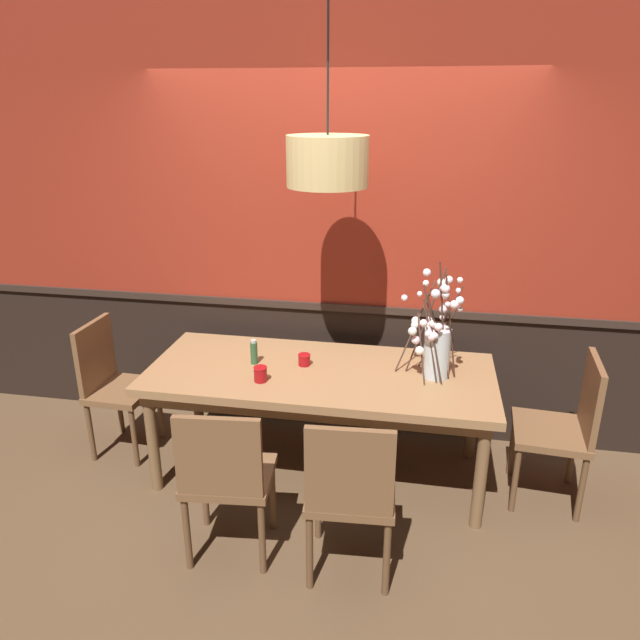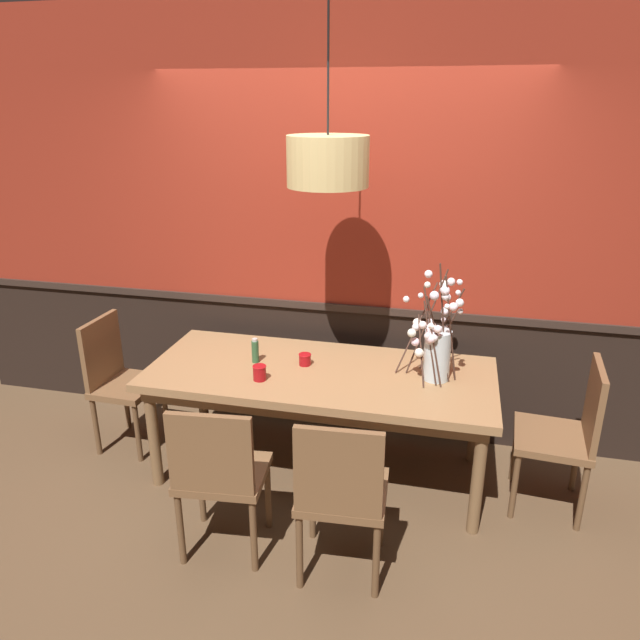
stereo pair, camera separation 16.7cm
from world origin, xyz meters
TOP-DOWN VIEW (x-y plane):
  - ground_plane at (0.00, 0.00)m, footprint 24.00×24.00m
  - back_wall at (0.00, 0.66)m, footprint 5.96×0.14m
  - dining_table at (0.00, 0.00)m, footprint 2.14×0.91m
  - chair_head_west_end at (-1.45, 0.03)m, footprint 0.39×0.44m
  - chair_far_side_right at (0.27, 0.89)m, footprint 0.46×0.44m
  - chair_near_side_right at (0.31, -0.87)m, footprint 0.47×0.46m
  - chair_near_side_left at (-0.33, -0.85)m, footprint 0.49×0.44m
  - chair_head_east_end at (1.47, -0.01)m, footprint 0.46×0.48m
  - vase_with_blossoms at (0.69, 0.06)m, footprint 0.38×0.46m
  - candle_holder_nearer_center at (-0.11, 0.06)m, footprint 0.08×0.08m
  - candle_holder_nearer_edge at (-0.32, -0.21)m, footprint 0.08×0.08m
  - condiment_bottle at (-0.43, 0.03)m, footprint 0.05×0.05m
  - pendant_lamp at (0.04, 0.03)m, footprint 0.46×0.46m

SIDE VIEW (x-z plane):
  - ground_plane at x=0.00m, z-range 0.00..0.00m
  - chair_near_side_left at x=-0.33m, z-range 0.06..0.98m
  - chair_head_west_end at x=-1.45m, z-range 0.06..0.99m
  - chair_far_side_right at x=0.27m, z-range 0.05..1.00m
  - chair_near_side_right at x=0.31m, z-range 0.06..0.99m
  - chair_head_east_end at x=1.47m, z-range 0.06..1.00m
  - dining_table at x=0.00m, z-range 0.29..1.02m
  - candle_holder_nearer_center at x=-0.11m, z-range 0.74..0.81m
  - candle_holder_nearer_edge at x=-0.32m, z-range 0.74..0.83m
  - condiment_bottle at x=-0.43m, z-range 0.73..0.90m
  - vase_with_blossoms at x=0.69m, z-range 0.59..1.31m
  - back_wall at x=0.00m, z-range -0.01..2.91m
  - pendant_lamp at x=0.04m, z-range 1.46..2.53m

